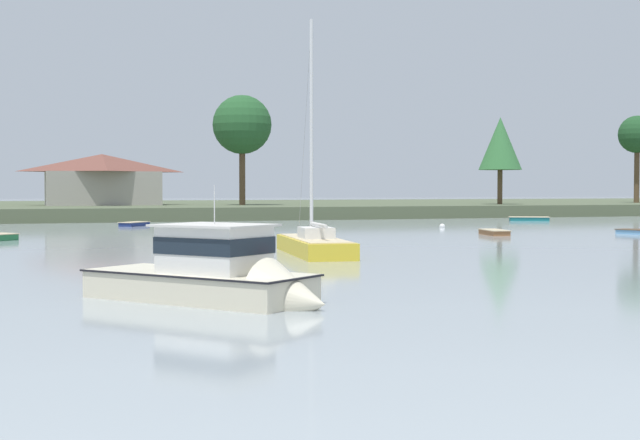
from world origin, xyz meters
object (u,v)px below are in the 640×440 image
object	(u,v)px
dinghy_teal	(529,219)
mooring_buoy_white	(442,226)
dinghy_wood	(494,233)
dinghy_navy	(134,225)
cruiser_cream	(223,284)
sailboat_yellow	(314,249)

from	to	relation	value
dinghy_teal	mooring_buoy_white	bearing A→B (deg)	-144.94
dinghy_wood	dinghy_teal	bearing A→B (deg)	53.04
dinghy_navy	cruiser_cream	bearing A→B (deg)	-94.18
sailboat_yellow	mooring_buoy_white	size ratio (longest dim) A/B	23.32
cruiser_cream	dinghy_navy	bearing A→B (deg)	85.82
dinghy_wood	mooring_buoy_white	world-z (taller)	dinghy_wood
mooring_buoy_white	cruiser_cream	bearing A→B (deg)	-123.72
dinghy_navy	dinghy_wood	world-z (taller)	dinghy_wood
cruiser_cream	dinghy_wood	xyz separation A→B (m)	(24.53, 28.19, -0.38)
cruiser_cream	dinghy_wood	size ratio (longest dim) A/B	2.18
dinghy_wood	dinghy_teal	world-z (taller)	dinghy_teal
dinghy_navy	dinghy_teal	xyz separation A→B (m)	(37.03, -0.37, 0.02)
cruiser_cream	dinghy_teal	distance (m)	64.20
cruiser_cream	dinghy_navy	xyz separation A→B (m)	(3.65, 50.03, -0.38)
dinghy_navy	dinghy_wood	size ratio (longest dim) A/B	0.92
cruiser_cream	dinghy_teal	xyz separation A→B (m)	(40.69, 49.66, -0.36)
cruiser_cream	sailboat_yellow	bearing A→B (deg)	63.57
dinghy_teal	sailboat_yellow	bearing A→B (deg)	-134.10
cruiser_cream	dinghy_teal	size ratio (longest dim) A/B	1.75
cruiser_cream	dinghy_navy	world-z (taller)	cruiser_cream
sailboat_yellow	mooring_buoy_white	world-z (taller)	sailboat_yellow
cruiser_cream	dinghy_teal	world-z (taller)	cruiser_cream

